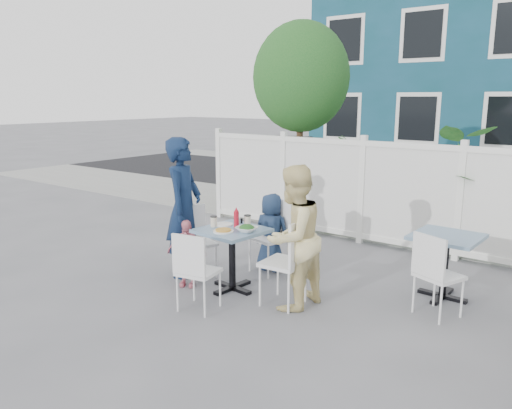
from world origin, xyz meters
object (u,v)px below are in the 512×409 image
Objects in this scene: chair_back at (274,230)px; chair_near at (194,266)px; man at (184,207)px; toddler at (187,253)px; woman at (293,238)px; boy at (271,232)px; utility_cabinet at (288,173)px; chair_right at (290,256)px; main_table at (232,243)px; spare_table at (446,249)px; chair_left at (195,236)px.

chair_back is 1.55m from chair_near.
man is 2.15× the size of toddler.
boy is at bearing -128.98° from woman.
utility_cabinet is at bearing -141.42° from woman.
woman reaches higher than chair_right.
chair_near is 0.56× the size of woman.
spare_table is at bearing 30.64° from main_table.
chair_right is 1.02m from chair_near.
man reaches higher than chair_back.
woman is 1.51× the size of boy.
chair_back is 0.54× the size of man.
chair_right is 1.12× the size of chair_near.
toddler is (-0.51, -0.23, -0.16)m from main_table.
toddler is at bearing -155.25° from man.
chair_right reaches higher than toddler.
woman is at bearing -114.18° from man.
utility_cabinet reaches higher than main_table.
main_table is 0.86m from woman.
spare_table is at bearing -42.39° from utility_cabinet.
chair_left is 1.51m from chair_right.
chair_right reaches higher than chair_left.
main_table is 0.73m from chair_near.
chair_left is (1.35, -4.20, -0.18)m from utility_cabinet.
chair_back is 1.19m from man.
chair_back reaches higher than toddler.
main_table is 0.89× the size of chair_near.
chair_back is 1.09× the size of chair_near.
chair_right is at bearing 34.80° from chair_near.
spare_table is 0.78× the size of chair_back.
chair_left is (-2.78, -1.13, -0.05)m from spare_table.
main_table is at bearing 101.93° from chair_left.
man is (1.22, -4.25, 0.18)m from utility_cabinet.
chair_left is 0.40m from toddler.
chair_left is 0.87× the size of boy.
chair_near is at bearing 132.14° from chair_right.
woman is at bearing 106.88° from chair_left.
boy is (-0.02, 0.83, -0.06)m from main_table.
chair_left reaches higher than spare_table.
chair_back reaches higher than chair_near.
chair_left is 0.92× the size of chair_right.
chair_near is 0.78m from toddler.
spare_table is at bearing -177.28° from boy.
woman is at bearing -135.45° from spare_table.
chair_back is at bearing -64.97° from utility_cabinet.
utility_cabinet reaches higher than spare_table.
main_table is 0.44× the size of man.
chair_right is (1.50, -0.10, 0.05)m from chair_left.
man is at bearing -86.81° from woman.
boy reaches higher than toddler.
chair_back is at bearing -70.25° from man.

